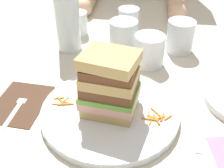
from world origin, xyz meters
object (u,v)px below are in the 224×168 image
Objects in this scene: water_bottle at (66,6)px; empty_tumbler_2 at (123,36)px; napkin_dark at (20,103)px; empty_tumbler_1 at (180,36)px; knife at (198,119)px; empty_tumbler_0 at (77,23)px; sandwich at (110,83)px; fork at (16,108)px; juice_glass at (149,52)px; empty_tumbler_3 at (128,21)px; main_plate at (110,111)px.

water_bottle is 3.21× the size of empty_tumbler_2.
napkin_dark is 1.63× the size of empty_tumbler_1.
empty_tumbler_0 is (-0.33, 0.36, 0.03)m from knife.
knife is at bearing -85.05° from empty_tumbler_1.
knife is (0.18, 0.01, -0.08)m from sandwich.
water_bottle is at bearing 79.74° from fork.
juice_glass is at bearing -34.34° from empty_tumbler_0.
empty_tumbler_3 is at bearing 8.57° from empty_tumbler_0.
empty_tumbler_2 is at bearing 89.89° from sandwich.
sandwich is at bearing -109.20° from juice_glass.
juice_glass is at bearing -134.95° from empty_tumbler_1.
empty_tumbler_2 is (-0.18, 0.27, 0.04)m from knife.
fork is at bearing -177.01° from knife.
empty_tumbler_1 is 0.16m from empty_tumbler_2.
sandwich is 0.20m from knife.
main_plate is 1.97× the size of napkin_dark.
main_plate is at bearing -90.08° from empty_tumbler_2.
water_bottle reaches higher than juice_glass.
fork is at bearing -141.09° from juice_glass.
juice_glass is at bearing 118.21° from knife.
empty_tumbler_2 reaches higher than empty_tumbler_3.
empty_tumbler_1 is at bearing 61.91° from main_plate.
napkin_dark is at bearing -100.88° from water_bottle.
main_plate is 3.48× the size of juice_glass.
empty_tumbler_1 reaches higher than knife.
empty_tumbler_2 reaches higher than fork.
empty_tumbler_0 is (-0.23, 0.15, -0.00)m from juice_glass.
main_plate is 1.72× the size of fork.
empty_tumbler_3 reaches higher than empty_tumbler_0.
knife is 2.86× the size of empty_tumbler_0.
napkin_dark is 1.64× the size of empty_tumbler_2.
knife is 0.23m from juice_glass.
water_bottle reaches higher than fork.
napkin_dark is 0.34m from juice_glass.
napkin_dark is 0.87× the size of fork.
empty_tumbler_2 is (0.00, 0.28, 0.04)m from main_plate.
sandwich reaches higher than empty_tumbler_1.
fork is at bearing -125.15° from empty_tumbler_2.
fork is at bearing -176.65° from sandwich.
juice_glass reaches higher than empty_tumbler_0.
knife is 2.24× the size of empty_tumbler_1.
empty_tumbler_3 reaches higher than main_plate.
juice_glass is at bearing -69.20° from empty_tumbler_3.
napkin_dark and knife have the same top height.
empty_tumbler_1 is at bearing 45.05° from juice_glass.
empty_tumbler_3 is at bearing 89.14° from main_plate.
sandwich is 1.48× the size of empty_tumbler_2.
empty_tumbler_1 reaches higher than empty_tumbler_3.
sandwich is at bearing 3.35° from fork.
knife is at bearing -55.90° from empty_tumbler_2.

